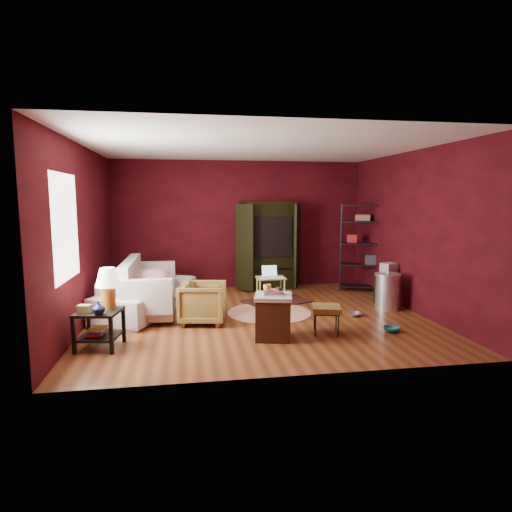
{
  "coord_description": "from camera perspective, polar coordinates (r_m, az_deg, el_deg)",
  "views": [
    {
      "loc": [
        -1.17,
        -6.94,
        1.96
      ],
      "look_at": [
        0.0,
        0.2,
        1.0
      ],
      "focal_mm": 30.0,
      "sensor_mm": 36.0,
      "label": 1
    }
  ],
  "objects": [
    {
      "name": "room",
      "position": [
        7.03,
        -0.04,
        3.02
      ],
      "size": [
        5.54,
        5.04,
        2.84
      ],
      "color": "brown",
      "rests_on": "ground"
    },
    {
      "name": "trash_can",
      "position": [
        7.99,
        17.11,
        -4.52
      ],
      "size": [
        0.52,
        0.52,
        0.71
      ],
      "rotation": [
        0.0,
        0.0,
        0.16
      ],
      "color": "white",
      "rests_on": "ground"
    },
    {
      "name": "laptop_desk",
      "position": [
        8.27,
        1.97,
        -3.17
      ],
      "size": [
        0.55,
        0.44,
        0.68
      ],
      "rotation": [
        0.0,
        0.0,
        0.01
      ],
      "color": "#C4D05F",
      "rests_on": "ground"
    },
    {
      "name": "small_stand",
      "position": [
        8.4,
        17.29,
        -2.23
      ],
      "size": [
        0.51,
        0.51,
        0.78
      ],
      "rotation": [
        0.0,
        0.0,
        0.39
      ],
      "color": "black",
      "rests_on": "ground"
    },
    {
      "name": "sofa",
      "position": [
        7.68,
        -14.28,
        -4.04
      ],
      "size": [
        1.52,
        2.36,
        0.89
      ],
      "primitive_type": "imported",
      "rotation": [
        0.0,
        0.0,
        1.16
      ],
      "color": "#B8A99F",
      "rests_on": "ground"
    },
    {
      "name": "footstool",
      "position": [
        6.38,
        9.36,
        -7.08
      ],
      "size": [
        0.49,
        0.49,
        0.41
      ],
      "rotation": [
        0.0,
        0.0,
        -0.25
      ],
      "color": "black",
      "rests_on": "ground"
    },
    {
      "name": "rug_round",
      "position": [
        7.49,
        1.76,
        -7.55
      ],
      "size": [
        1.56,
        1.56,
        0.01
      ],
      "rotation": [
        0.0,
        0.0,
        -0.08
      ],
      "color": "beige",
      "rests_on": "ground"
    },
    {
      "name": "sofa_cushions",
      "position": [
        7.65,
        -14.3,
        -4.3
      ],
      "size": [
        0.83,
        2.04,
        0.85
      ],
      "rotation": [
        0.0,
        0.0,
        0.0
      ],
      "color": "#B8A99F",
      "rests_on": "sofa"
    },
    {
      "name": "mug",
      "position": [
        5.94,
        1.51,
        -4.13
      ],
      "size": [
        0.13,
        0.12,
        0.11
      ],
      "primitive_type": "imported",
      "rotation": [
        0.0,
        0.0,
        -0.28
      ],
      "color": "#E8E171",
      "rests_on": "hamper"
    },
    {
      "name": "pet_bowl_turquoise",
      "position": [
        6.76,
        17.66,
        -8.63
      ],
      "size": [
        0.25,
        0.14,
        0.24
      ],
      "primitive_type": "imported",
      "rotation": [
        0.0,
        0.0,
        -0.3
      ],
      "color": "teal",
      "rests_on": "ground"
    },
    {
      "name": "rug_oriental",
      "position": [
        8.3,
        2.8,
        -6.0
      ],
      "size": [
        1.42,
        1.2,
        0.01
      ],
      "rotation": [
        0.0,
        0.0,
        0.4
      ],
      "color": "#511E15",
      "rests_on": "ground"
    },
    {
      "name": "tv_armoire",
      "position": [
        9.39,
        1.52,
        1.67
      ],
      "size": [
        1.48,
        0.96,
        1.91
      ],
      "rotation": [
        0.0,
        0.0,
        0.19
      ],
      "color": "black",
      "rests_on": "ground"
    },
    {
      "name": "armchair",
      "position": [
        6.89,
        -7.05,
        -5.93
      ],
      "size": [
        0.76,
        0.8,
        0.72
      ],
      "primitive_type": "imported",
      "rotation": [
        0.0,
        0.0,
        1.4
      ],
      "color": "black",
      "rests_on": "ground"
    },
    {
      "name": "hamper",
      "position": [
        6.1,
        2.31,
        -7.96
      ],
      "size": [
        0.62,
        0.62,
        0.72
      ],
      "rotation": [
        0.0,
        0.0,
        -0.23
      ],
      "color": "#40220E",
      "rests_on": "ground"
    },
    {
      "name": "vase",
      "position": [
        5.82,
        -20.25,
        -6.57
      ],
      "size": [
        0.19,
        0.2,
        0.16
      ],
      "primitive_type": "imported",
      "rotation": [
        0.0,
        0.0,
        -0.24
      ],
      "color": "#0D1142",
      "rests_on": "side_table"
    },
    {
      "name": "wire_shelving",
      "position": [
        9.39,
        14.0,
        1.58
      ],
      "size": [
        0.99,
        0.72,
        1.85
      ],
      "rotation": [
        0.0,
        0.0,
        -0.41
      ],
      "color": "black",
      "rests_on": "ground"
    },
    {
      "name": "side_table",
      "position": [
        6.03,
        -19.64,
        -5.56
      ],
      "size": [
        0.62,
        0.62,
        1.06
      ],
      "rotation": [
        0.0,
        0.0,
        -0.18
      ],
      "color": "black",
      "rests_on": "ground"
    },
    {
      "name": "pet_bowl_steel",
      "position": [
        7.46,
        13.04,
        -6.92
      ],
      "size": [
        0.24,
        0.07,
        0.24
      ],
      "primitive_type": "imported",
      "rotation": [
        0.0,
        0.0,
        0.07
      ],
      "color": "silver",
      "rests_on": "ground"
    }
  ]
}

